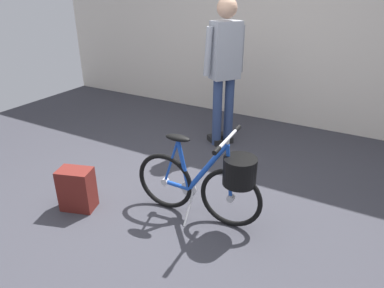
{
  "coord_description": "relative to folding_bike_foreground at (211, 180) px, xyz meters",
  "views": [
    {
      "loc": [
        1.48,
        -2.08,
        1.84
      ],
      "look_at": [
        0.11,
        0.33,
        0.55
      ],
      "focal_mm": 32.81,
      "sensor_mm": 36.0,
      "label": 1
    }
  ],
  "objects": [
    {
      "name": "ground_plane",
      "position": [
        -0.41,
        -0.12,
        -0.38
      ],
      "size": [
        7.23,
        7.23,
        0.0
      ],
      "primitive_type": "plane",
      "color": "#38383F"
    },
    {
      "name": "backpack_on_floor",
      "position": [
        -1.09,
        -0.42,
        -0.2
      ],
      "size": [
        0.33,
        0.28,
        0.38
      ],
      "color": "maroon",
      "rests_on": "ground_plane"
    },
    {
      "name": "folding_bike_foreground",
      "position": [
        0.0,
        0.0,
        0.0
      ],
      "size": [
        1.13,
        0.53,
        0.8
      ],
      "color": "black",
      "rests_on": "ground_plane"
    },
    {
      "name": "back_wall",
      "position": [
        -0.41,
        2.59,
        1.11
      ],
      "size": [
        7.23,
        0.1,
        2.98
      ],
      "primitive_type": "cube",
      "color": "silver",
      "rests_on": "ground_plane"
    },
    {
      "name": "visitor_near_wall",
      "position": [
        -0.58,
        1.46,
        0.59
      ],
      "size": [
        0.39,
        0.44,
        1.69
      ],
      "color": "navy",
      "rests_on": "ground_plane"
    }
  ]
}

